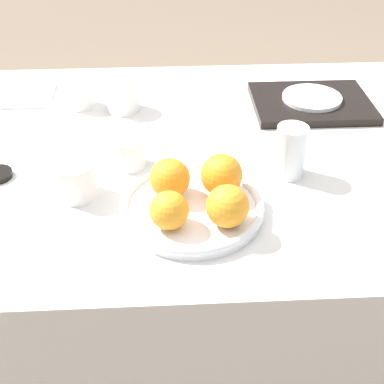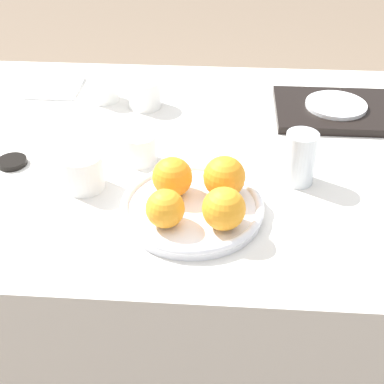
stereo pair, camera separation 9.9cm
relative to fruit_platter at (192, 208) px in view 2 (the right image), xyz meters
name	(u,v)px [view 2 (the right image)]	position (x,y,z in m)	size (l,w,h in m)	color
ground_plane	(188,349)	(-0.03, 0.24, -0.73)	(12.00, 12.00, 0.00)	#7A6651
table	(188,263)	(-0.03, 0.24, -0.37)	(1.33, 0.94, 0.72)	silver
fruit_platter	(192,208)	(0.00, 0.00, 0.00)	(0.27, 0.27, 0.03)	silver
orange_0	(172,177)	(-0.04, 0.04, 0.04)	(0.08, 0.08, 0.08)	orange
orange_1	(224,209)	(0.06, -0.06, 0.04)	(0.08, 0.08, 0.08)	orange
orange_2	(224,177)	(0.06, 0.04, 0.05)	(0.08, 0.08, 0.08)	orange
orange_3	(165,208)	(-0.04, -0.06, 0.04)	(0.07, 0.07, 0.07)	orange
water_glass	(300,158)	(0.21, 0.12, 0.04)	(0.06, 0.06, 0.11)	silver
serving_tray	(335,110)	(0.33, 0.43, 0.00)	(0.30, 0.23, 0.02)	black
side_plate	(336,105)	(0.33, 0.43, 0.01)	(0.15, 0.15, 0.01)	white
cup_0	(83,172)	(-0.22, 0.07, 0.02)	(0.08, 0.08, 0.07)	white
cup_1	(103,87)	(-0.26, 0.47, 0.02)	(0.08, 0.08, 0.08)	white
cup_2	(140,149)	(-0.12, 0.18, 0.02)	(0.07, 0.07, 0.06)	white
cup_3	(144,94)	(-0.15, 0.44, 0.02)	(0.08, 0.08, 0.07)	white
napkin	(55,88)	(-0.41, 0.53, -0.01)	(0.14, 0.14, 0.01)	white
soy_dish	(12,162)	(-0.40, 0.14, -0.01)	(0.06, 0.06, 0.01)	black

